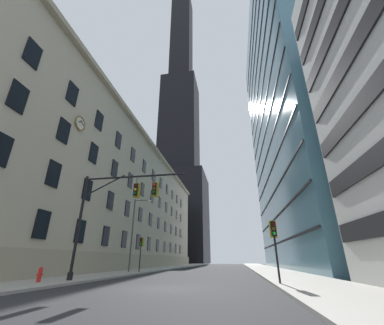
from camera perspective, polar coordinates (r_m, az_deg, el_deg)
The scene contains 11 objects.
ground_plane at distance 14.43m, azimuth -6.99°, elevation -28.03°, with size 102.00×160.00×0.10m, color #28282B.
sidewalk_left at distance 18.65m, azimuth -35.25°, elevation -22.77°, with size 5.00×160.00×0.15m, color #A8A399.
sidewalk_right at distance 14.57m, azimuth 31.05°, elevation -24.79°, with size 5.00×160.00×0.15m, color #A8A399.
station_building at distance 49.57m, azimuth -18.39°, elevation -9.58°, with size 16.94×69.86×22.79m.
dark_skyscraper at distance 117.46m, azimuth -3.06°, elevation 4.02°, with size 25.35×25.35×184.30m.
glass_office_midrise at distance 53.20m, azimuth 24.26°, elevation 11.17°, with size 14.51×44.09×58.00m.
traffic_signal_mast at distance 18.46m, azimuth -16.73°, elevation -8.98°, with size 7.99×0.63×7.36m.
traffic_light_near_right at distance 16.46m, azimuth 18.99°, elevation -15.59°, with size 0.40×0.63×3.60m.
traffic_light_far_left at distance 30.43m, azimuth -12.06°, elevation -18.56°, with size 0.40×0.63×3.76m.
street_lamppost at distance 30.72m, azimuth -13.52°, elevation -14.89°, with size 2.28×0.32×8.36m.
fire_hydrant at distance 18.84m, azimuth -32.69°, elevation -21.57°, with size 0.42×0.26×0.85m.
Camera 1 is at (3.98, -13.79, 1.43)m, focal length 22.23 mm.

